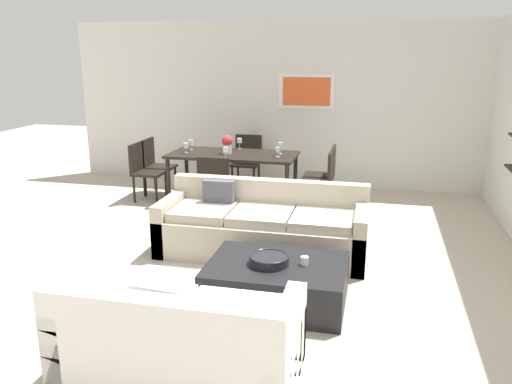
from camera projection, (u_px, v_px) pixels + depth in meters
name	position (u px, v px, depth m)	size (l,w,h in m)	color
ground_plane	(245.00, 263.00, 5.65)	(18.00, 18.00, 0.00)	#BCB29E
back_wall_unit	(315.00, 105.00, 8.54)	(8.40, 0.09, 2.70)	silver
sofa_beige	(263.00, 228.00, 5.86)	(2.31, 0.90, 0.78)	#B2A893
loveseat_white	(180.00, 341.00, 3.59)	(1.61, 0.90, 0.78)	white
coffee_table	(277.00, 283.00, 4.73)	(1.24, 0.91, 0.38)	black
decorative_bowl	(269.00, 259.00, 4.65)	(0.36, 0.36, 0.09)	black
candle_jar	(305.00, 261.00, 4.64)	(0.07, 0.07, 0.08)	silver
apple_on_coffee_table	(255.00, 256.00, 4.75)	(0.07, 0.07, 0.07)	#669E2D
dining_table	(233.00, 158.00, 7.72)	(1.89, 0.88, 0.75)	black
dining_chair_right_far	(325.00, 171.00, 7.66)	(0.44, 0.44, 0.88)	black
dining_chair_left_far	(155.00, 163.00, 8.25)	(0.44, 0.44, 0.88)	black
dining_chair_head	(247.00, 158.00, 8.57)	(0.44, 0.44, 0.88)	black
dining_chair_left_near	(144.00, 168.00, 7.88)	(0.44, 0.44, 0.88)	black
dining_chair_foot	(216.00, 183.00, 6.97)	(0.44, 0.44, 0.88)	black
dining_chair_right_near	(322.00, 178.00, 7.28)	(0.44, 0.44, 0.88)	black
wine_glass_right_far	(280.00, 146.00, 7.62)	(0.07, 0.07, 0.17)	silver
wine_glass_head	(239.00, 141.00, 8.03)	(0.08, 0.08, 0.17)	silver
wine_glass_foot	(225.00, 150.00, 7.31)	(0.07, 0.07, 0.16)	silver
wine_glass_left_near	(186.00, 146.00, 7.73)	(0.08, 0.08, 0.15)	silver
wine_glass_right_near	(278.00, 150.00, 7.42)	(0.06, 0.06, 0.14)	silver
wine_glass_left_far	(191.00, 143.00, 7.93)	(0.07, 0.07, 0.16)	silver
centerpiece_vase	(227.00, 144.00, 7.65)	(0.16, 0.16, 0.28)	silver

